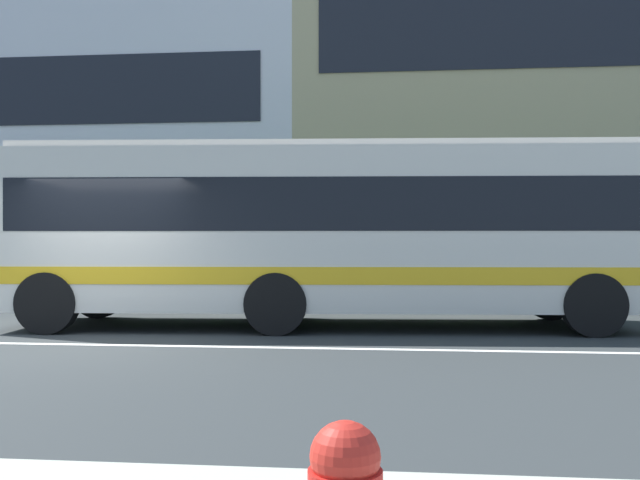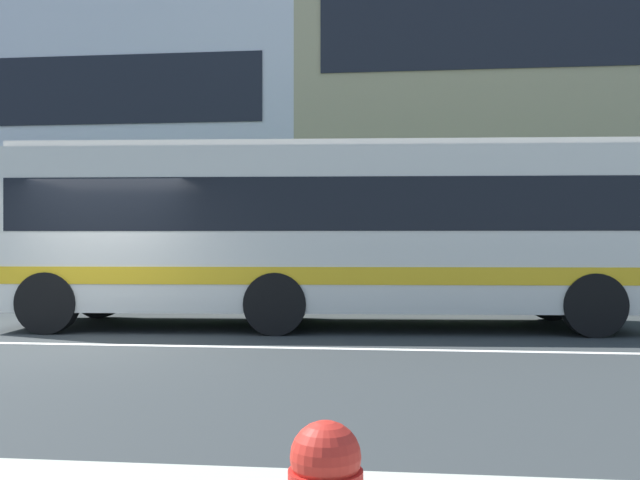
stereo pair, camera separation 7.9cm
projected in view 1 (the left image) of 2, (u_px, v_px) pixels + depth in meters
ground_plane at (75, 345)px, 10.33m from camera, size 160.00×160.00×0.00m
lane_centre_line at (75, 344)px, 10.33m from camera, size 60.00×0.16×0.01m
hedge_row_far at (332, 283)px, 16.46m from camera, size 21.18×1.10×1.03m
apartment_block_left at (11, 144)px, 27.73m from camera, size 23.62×10.74×10.56m
apartment_block_right at (593, 94)px, 25.46m from camera, size 20.18×10.74×13.45m
transit_bus at (319, 228)px, 12.54m from camera, size 10.86×3.30×3.15m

